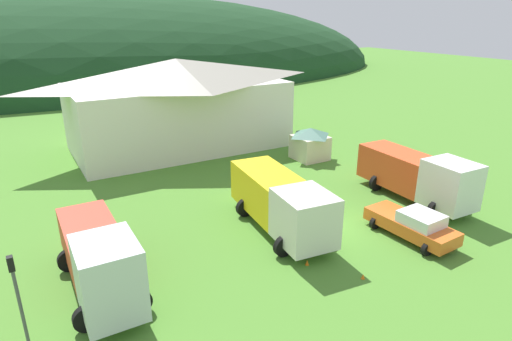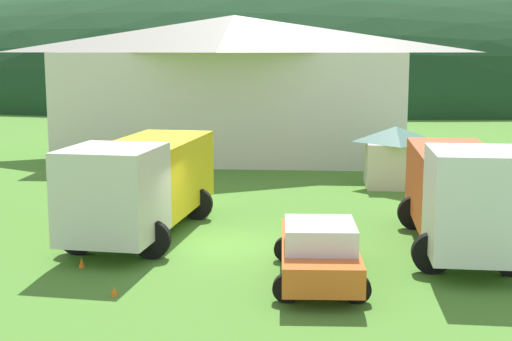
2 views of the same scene
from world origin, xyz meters
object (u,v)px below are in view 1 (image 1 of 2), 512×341
tow_truck_silver (99,258)px  traffic_cone_near_pickup (363,279)px  service_pickup_orange (413,224)px  traffic_cone_mid_row (307,265)px  heavy_rig_white (418,175)px  depot_building (178,103)px  flatbed_truck_yellow (281,201)px  traffic_light_west (17,291)px  play_shed_cream (310,143)px

tow_truck_silver → traffic_cone_near_pickup: 11.69m
service_pickup_orange → traffic_cone_mid_row: service_pickup_orange is taller
heavy_rig_white → traffic_cone_mid_row: (-10.62, -2.60, -1.80)m
heavy_rig_white → traffic_cone_mid_row: 11.08m
depot_building → traffic_cone_near_pickup: size_ratio=40.49×
flatbed_truck_yellow → heavy_rig_white: heavy_rig_white is taller
tow_truck_silver → traffic_light_west: 3.53m
traffic_cone_near_pickup → tow_truck_silver: bearing=155.4°
flatbed_truck_yellow → traffic_cone_near_pickup: size_ratio=17.71×
tow_truck_silver → heavy_rig_white: size_ratio=0.96×
traffic_light_west → traffic_cone_mid_row: size_ratio=6.66×
flatbed_truck_yellow → traffic_cone_near_pickup: bearing=12.5°
play_shed_cream → heavy_rig_white: heavy_rig_white is taller
tow_truck_silver → depot_building: bearing=150.9°
heavy_rig_white → traffic_cone_mid_row: heavy_rig_white is taller
traffic_light_west → traffic_cone_near_pickup: (13.56, -3.13, -2.30)m
traffic_cone_mid_row → traffic_cone_near_pickup: bearing=-55.4°
traffic_light_west → flatbed_truck_yellow: bearing=11.8°
play_shed_cream → service_pickup_orange: bearing=-103.9°
traffic_cone_mid_row → flatbed_truck_yellow: bearing=76.7°
traffic_cone_near_pickup → service_pickup_orange: bearing=17.1°
heavy_rig_white → traffic_light_west: size_ratio=2.22×
tow_truck_silver → traffic_light_west: bearing=-60.7°
play_shed_cream → flatbed_truck_yellow: bearing=-134.0°
traffic_light_west → heavy_rig_white: bearing=4.3°
traffic_light_west → traffic_cone_mid_row: bearing=-4.3°
traffic_light_west → traffic_cone_near_pickup: size_ratio=7.72×
heavy_rig_white → service_pickup_orange: 5.39m
traffic_cone_near_pickup → traffic_cone_mid_row: size_ratio=0.86×
depot_building → flatbed_truck_yellow: bearing=-93.0°
flatbed_truck_yellow → traffic_light_west: traffic_light_west is taller
tow_truck_silver → traffic_cone_mid_row: size_ratio=14.19×
depot_building → play_shed_cream: size_ratio=7.06×
heavy_rig_white → traffic_cone_near_pickup: size_ratio=17.12×
play_shed_cream → heavy_rig_white: 10.35m
depot_building → play_shed_cream: bearing=-47.5°
flatbed_truck_yellow → heavy_rig_white: bearing=90.0°
traffic_light_west → traffic_cone_mid_row: (12.03, -0.91, -2.30)m
heavy_rig_white → flatbed_truck_yellow: bearing=-93.8°
flatbed_truck_yellow → service_pickup_orange: (5.62, -4.29, -0.96)m
depot_building → service_pickup_orange: (4.66, -22.38, -3.20)m
play_shed_cream → flatbed_truck_yellow: flatbed_truck_yellow is taller
heavy_rig_white → traffic_cone_near_pickup: 10.45m
depot_building → tow_truck_silver: (-10.79, -19.09, -2.26)m
traffic_cone_mid_row → play_shed_cream: bearing=52.7°
tow_truck_silver → flatbed_truck_yellow: (9.83, 1.00, 0.01)m
service_pickup_orange → traffic_light_west: traffic_light_west is taller
play_shed_cream → flatbed_truck_yellow: (-9.00, -9.32, 0.42)m
traffic_cone_mid_row → tow_truck_silver: bearing=163.9°
depot_building → traffic_cone_mid_row: bearing=-94.8°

